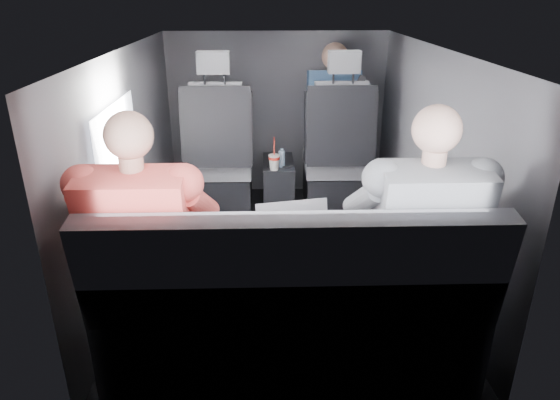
{
  "coord_description": "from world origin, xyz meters",
  "views": [
    {
      "loc": [
        -0.1,
        -2.86,
        1.65
      ],
      "look_at": [
        -0.02,
        -0.05,
        0.46
      ],
      "focal_mm": 32.0,
      "sensor_mm": 36.0,
      "label": 1
    }
  ],
  "objects_px": {
    "rear_bench": "(291,322)",
    "center_console": "(278,185)",
    "front_seat_left": "(221,163)",
    "front_seat_right": "(336,162)",
    "laptop_black": "(414,230)",
    "soda_cup": "(274,162)",
    "water_bottle": "(282,158)",
    "passenger_front_right": "(333,110)",
    "laptop_white": "(146,228)",
    "laptop_silver": "(292,231)",
    "passenger_rear_right": "(414,242)",
    "passenger_rear_left": "(149,247)"
  },
  "relations": [
    {
      "from": "center_console",
      "to": "rear_bench",
      "type": "relative_size",
      "value": 0.3
    },
    {
      "from": "passenger_rear_left",
      "to": "passenger_rear_right",
      "type": "distance_m",
      "value": 1.14
    },
    {
      "from": "front_seat_left",
      "to": "passenger_rear_right",
      "type": "relative_size",
      "value": 1.0
    },
    {
      "from": "passenger_front_right",
      "to": "laptop_black",
      "type": "bearing_deg",
      "value": -86.15
    },
    {
      "from": "rear_bench",
      "to": "passenger_front_right",
      "type": "distance_m",
      "value": 2.25
    },
    {
      "from": "rear_bench",
      "to": "passenger_rear_left",
      "type": "distance_m",
      "value": 0.69
    },
    {
      "from": "soda_cup",
      "to": "laptop_silver",
      "type": "bearing_deg",
      "value": -88.13
    },
    {
      "from": "front_seat_left",
      "to": "front_seat_right",
      "type": "height_order",
      "value": "same"
    },
    {
      "from": "passenger_rear_left",
      "to": "passenger_front_right",
      "type": "xyz_separation_m",
      "value": [
        1.05,
        2.07,
        0.12
      ]
    },
    {
      "from": "laptop_white",
      "to": "front_seat_left",
      "type": "bearing_deg",
      "value": 82.85
    },
    {
      "from": "rear_bench",
      "to": "soda_cup",
      "type": "relative_size",
      "value": 6.33
    },
    {
      "from": "water_bottle",
      "to": "passenger_front_right",
      "type": "relative_size",
      "value": 0.17
    },
    {
      "from": "laptop_white",
      "to": "passenger_front_right",
      "type": "bearing_deg",
      "value": 59.7
    },
    {
      "from": "soda_cup",
      "to": "front_seat_left",
      "type": "bearing_deg",
      "value": 159.44
    },
    {
      "from": "front_seat_right",
      "to": "passenger_rear_left",
      "type": "relative_size",
      "value": 1.01
    },
    {
      "from": "soda_cup",
      "to": "laptop_white",
      "type": "bearing_deg",
      "value": -112.82
    },
    {
      "from": "rear_bench",
      "to": "center_console",
      "type": "bearing_deg",
      "value": 90.0
    },
    {
      "from": "passenger_rear_left",
      "to": "passenger_front_right",
      "type": "distance_m",
      "value": 2.32
    },
    {
      "from": "front_seat_right",
      "to": "water_bottle",
      "type": "bearing_deg",
      "value": -168.76
    },
    {
      "from": "front_seat_right",
      "to": "laptop_silver",
      "type": "bearing_deg",
      "value": -104.75
    },
    {
      "from": "soda_cup",
      "to": "laptop_black",
      "type": "height_order",
      "value": "laptop_black"
    },
    {
      "from": "front_seat_left",
      "to": "laptop_silver",
      "type": "relative_size",
      "value": 3.57
    },
    {
      "from": "laptop_white",
      "to": "laptop_silver",
      "type": "xyz_separation_m",
      "value": [
        0.67,
        -0.04,
        -0.01
      ]
    },
    {
      "from": "laptop_silver",
      "to": "passenger_rear_right",
      "type": "height_order",
      "value": "passenger_rear_right"
    },
    {
      "from": "rear_bench",
      "to": "front_seat_left",
      "type": "bearing_deg",
      "value": 103.31
    },
    {
      "from": "center_console",
      "to": "rear_bench",
      "type": "height_order",
      "value": "rear_bench"
    },
    {
      "from": "soda_cup",
      "to": "passenger_front_right",
      "type": "bearing_deg",
      "value": 40.64
    },
    {
      "from": "front_seat_left",
      "to": "laptop_black",
      "type": "distance_m",
      "value": 1.98
    },
    {
      "from": "soda_cup",
      "to": "passenger_rear_right",
      "type": "distance_m",
      "value": 1.76
    },
    {
      "from": "rear_bench",
      "to": "passenger_rear_left",
      "type": "relative_size",
      "value": 1.28
    },
    {
      "from": "laptop_silver",
      "to": "passenger_rear_left",
      "type": "xyz_separation_m",
      "value": [
        -0.62,
        -0.15,
        0.01
      ]
    },
    {
      "from": "front_seat_right",
      "to": "passenger_rear_left",
      "type": "bearing_deg",
      "value": -120.23
    },
    {
      "from": "front_seat_left",
      "to": "passenger_front_right",
      "type": "relative_size",
      "value": 1.49
    },
    {
      "from": "front_seat_right",
      "to": "laptop_white",
      "type": "bearing_deg",
      "value": -124.23
    },
    {
      "from": "front_seat_right",
      "to": "rear_bench",
      "type": "relative_size",
      "value": 0.79
    },
    {
      "from": "water_bottle",
      "to": "passenger_rear_right",
      "type": "height_order",
      "value": "passenger_rear_right"
    },
    {
      "from": "laptop_black",
      "to": "passenger_rear_right",
      "type": "bearing_deg",
      "value": -105.87
    },
    {
      "from": "front_seat_right",
      "to": "laptop_silver",
      "type": "xyz_separation_m",
      "value": [
        -0.44,
        -1.66,
        0.23
      ]
    },
    {
      "from": "front_seat_right",
      "to": "laptop_silver",
      "type": "height_order",
      "value": "front_seat_right"
    },
    {
      "from": "front_seat_left",
      "to": "center_console",
      "type": "relative_size",
      "value": 2.64
    },
    {
      "from": "front_seat_right",
      "to": "laptop_black",
      "type": "relative_size",
      "value": 2.91
    },
    {
      "from": "laptop_black",
      "to": "passenger_rear_left",
      "type": "xyz_separation_m",
      "value": [
        -1.18,
        -0.14,
        0.0
      ]
    },
    {
      "from": "water_bottle",
      "to": "laptop_black",
      "type": "bearing_deg",
      "value": -70.82
    },
    {
      "from": "soda_cup",
      "to": "laptop_silver",
      "type": "height_order",
      "value": "laptop_silver"
    },
    {
      "from": "rear_bench",
      "to": "passenger_rear_left",
      "type": "height_order",
      "value": "passenger_rear_left"
    },
    {
      "from": "laptop_black",
      "to": "passenger_rear_left",
      "type": "bearing_deg",
      "value": -173.46
    },
    {
      "from": "front_seat_right",
      "to": "center_console",
      "type": "distance_m",
      "value": 0.49
    },
    {
      "from": "passenger_front_right",
      "to": "laptop_silver",
      "type": "bearing_deg",
      "value": -102.7
    },
    {
      "from": "center_console",
      "to": "laptop_white",
      "type": "xyz_separation_m",
      "value": [
        -0.65,
        -1.66,
        0.44
      ]
    },
    {
      "from": "rear_bench",
      "to": "laptop_silver",
      "type": "relative_size",
      "value": 4.52
    }
  ]
}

